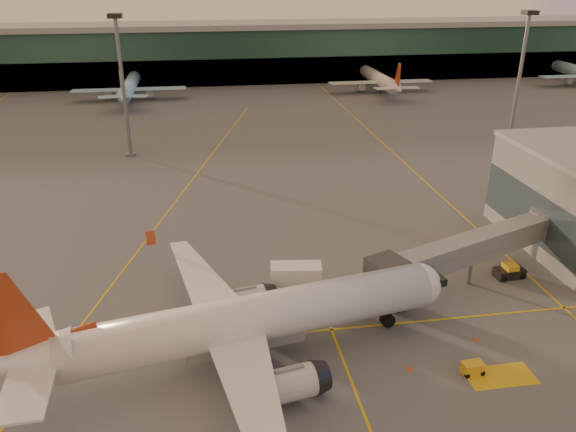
{
  "coord_description": "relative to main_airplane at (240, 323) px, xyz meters",
  "views": [
    {
      "loc": [
        -6.37,
        -39.79,
        32.5
      ],
      "look_at": [
        3.33,
        21.92,
        5.0
      ],
      "focal_mm": 35.0,
      "sensor_mm": 36.0,
      "label": 1
    }
  ],
  "objects": [
    {
      "name": "mast_east_near",
      "position": [
        59.13,
        60.42,
        10.8
      ],
      "size": [
        2.4,
        2.4,
        25.6
      ],
      "color": "slate",
      "rests_on": "ground"
    },
    {
      "name": "cone_tail",
      "position": [
        -20.2,
        1.02,
        -3.83
      ],
      "size": [
        0.38,
        0.38,
        0.48
      ],
      "color": "#FF4B0D",
      "rests_on": "ground"
    },
    {
      "name": "gpu_cart",
      "position": [
        19.86,
        -4.86,
        -3.52
      ],
      "size": [
        1.99,
        1.29,
        1.11
      ],
      "rotation": [
        0.0,
        0.0,
        0.09
      ],
      "color": "gold",
      "rests_on": "ground"
    },
    {
      "name": "main_airplane",
      "position": [
        0.0,
        0.0,
        0.0
      ],
      "size": [
        41.23,
        37.44,
        12.51
      ],
      "rotation": [
        0.0,
        0.0,
        0.19
      ],
      "color": "white",
      "rests_on": "ground"
    },
    {
      "name": "ground",
      "position": [
        4.13,
        -1.58,
        -4.07
      ],
      "size": [
        600.0,
        600.0,
        0.0
      ],
      "primitive_type": "plane",
      "color": "#4C4F54",
      "rests_on": "ground"
    },
    {
      "name": "taxi_markings",
      "position": [
        -3.19,
        42.9,
        -4.06
      ],
      "size": [
        100.12,
        173.0,
        0.01
      ],
      "color": "gold",
      "rests_on": "ground"
    },
    {
      "name": "cone_fwd",
      "position": [
        14.66,
        -3.56,
        -3.82
      ],
      "size": [
        0.4,
        0.4,
        0.51
      ],
      "color": "#FF4B0D",
      "rests_on": "ground"
    },
    {
      "name": "terminal",
      "position": [
        4.13,
        140.21,
        4.7
      ],
      "size": [
        400.0,
        20.0,
        17.6
      ],
      "color": "#19382D",
      "rests_on": "ground"
    },
    {
      "name": "pushback_tug",
      "position": [
        31.68,
        10.33,
        -3.37
      ],
      "size": [
        3.44,
        2.03,
        1.71
      ],
      "rotation": [
        0.0,
        0.0,
        0.07
      ],
      "color": "black",
      "rests_on": "ground"
    },
    {
      "name": "distant_aircraft_row",
      "position": [
        -16.87,
        116.42,
        -4.07
      ],
      "size": [
        290.0,
        34.0,
        13.0
      ],
      "color": "#94CEF8",
      "rests_on": "ground"
    },
    {
      "name": "catering_truck",
      "position": [
        6.65,
        9.43,
        -1.7
      ],
      "size": [
        5.62,
        3.07,
        4.16
      ],
      "rotation": [
        0.0,
        0.0,
        -0.13
      ],
      "color": "#B83D1A",
      "rests_on": "ground"
    },
    {
      "name": "mast_west_near",
      "position": [
        -15.87,
        64.42,
        10.8
      ],
      "size": [
        2.4,
        2.4,
        25.6
      ],
      "color": "slate",
      "rests_on": "ground"
    },
    {
      "name": "jet_bridge",
      "position": [
        27.8,
        10.36,
        0.22
      ],
      "size": [
        27.36,
        13.18,
        6.09
      ],
      "color": "slate",
      "rests_on": "ground"
    },
    {
      "name": "cone_nose",
      "position": [
        22.4,
        -0.48,
        -3.83
      ],
      "size": [
        0.38,
        0.38,
        0.49
      ],
      "color": "#FF4B0D",
      "rests_on": "ground"
    }
  ]
}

